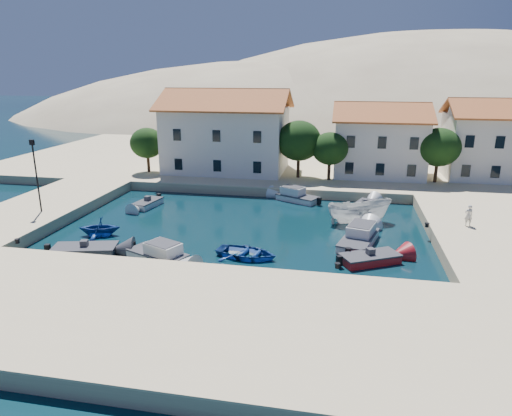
{
  "coord_description": "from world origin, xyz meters",
  "views": [
    {
      "loc": [
        8.0,
        -25.58,
        12.64
      ],
      "look_at": [
        1.24,
        9.26,
        2.0
      ],
      "focal_mm": 32.0,
      "sensor_mm": 36.0,
      "label": 1
    }
  ],
  "objects_px": {
    "pedestrian": "(469,215)",
    "building_mid": "(380,138)",
    "building_left": "(227,130)",
    "cabin_cruiser_south": "(157,254)",
    "rowboat_south": "(247,257)",
    "boat_east": "(359,223)",
    "cabin_cruiser_east": "(359,238)",
    "building_right": "(489,138)",
    "lamppost": "(36,169)"
  },
  "relations": [
    {
      "from": "lamppost",
      "to": "boat_east",
      "type": "distance_m",
      "value": 28.02
    },
    {
      "from": "building_left",
      "to": "cabin_cruiser_east",
      "type": "distance_m",
      "value": 25.99
    },
    {
      "from": "building_mid",
      "to": "cabin_cruiser_east",
      "type": "distance_m",
      "value": 21.82
    },
    {
      "from": "building_mid",
      "to": "lamppost",
      "type": "relative_size",
      "value": 1.69
    },
    {
      "from": "cabin_cruiser_south",
      "to": "pedestrian",
      "type": "bearing_deg",
      "value": 46.14
    },
    {
      "from": "lamppost",
      "to": "pedestrian",
      "type": "bearing_deg",
      "value": 4.74
    },
    {
      "from": "building_left",
      "to": "building_right",
      "type": "relative_size",
      "value": 1.56
    },
    {
      "from": "cabin_cruiser_south",
      "to": "cabin_cruiser_east",
      "type": "distance_m",
      "value": 15.01
    },
    {
      "from": "building_mid",
      "to": "cabin_cruiser_east",
      "type": "height_order",
      "value": "building_mid"
    },
    {
      "from": "building_mid",
      "to": "cabin_cruiser_east",
      "type": "bearing_deg",
      "value": -96.8
    },
    {
      "from": "lamppost",
      "to": "cabin_cruiser_south",
      "type": "relative_size",
      "value": 1.29
    },
    {
      "from": "building_left",
      "to": "rowboat_south",
      "type": "relative_size",
      "value": 3.32
    },
    {
      "from": "building_mid",
      "to": "building_left",
      "type": "bearing_deg",
      "value": -176.82
    },
    {
      "from": "building_right",
      "to": "cabin_cruiser_east",
      "type": "distance_m",
      "value": 26.95
    },
    {
      "from": "rowboat_south",
      "to": "boat_east",
      "type": "xyz_separation_m",
      "value": [
        8.0,
        9.39,
        0.0
      ]
    },
    {
      "from": "building_left",
      "to": "cabin_cruiser_south",
      "type": "bearing_deg",
      "value": -86.38
    },
    {
      "from": "cabin_cruiser_south",
      "to": "building_mid",
      "type": "bearing_deg",
      "value": 83.08
    },
    {
      "from": "building_left",
      "to": "boat_east",
      "type": "height_order",
      "value": "building_left"
    },
    {
      "from": "boat_east",
      "to": "pedestrian",
      "type": "height_order",
      "value": "pedestrian"
    },
    {
      "from": "building_mid",
      "to": "cabin_cruiser_east",
      "type": "xyz_separation_m",
      "value": [
        -2.52,
        -21.15,
        -4.75
      ]
    },
    {
      "from": "boat_east",
      "to": "building_right",
      "type": "bearing_deg",
      "value": -61.27
    },
    {
      "from": "building_mid",
      "to": "boat_east",
      "type": "relative_size",
      "value": 1.83
    },
    {
      "from": "cabin_cruiser_south",
      "to": "building_right",
      "type": "bearing_deg",
      "value": 68.92
    },
    {
      "from": "cabin_cruiser_south",
      "to": "cabin_cruiser_east",
      "type": "relative_size",
      "value": 0.86
    },
    {
      "from": "building_left",
      "to": "pedestrian",
      "type": "height_order",
      "value": "building_left"
    },
    {
      "from": "building_left",
      "to": "building_right",
      "type": "bearing_deg",
      "value": 3.81
    },
    {
      "from": "boat_east",
      "to": "rowboat_south",
      "type": "bearing_deg",
      "value": 118.83
    },
    {
      "from": "building_left",
      "to": "rowboat_south",
      "type": "bearing_deg",
      "value": -72.52
    },
    {
      "from": "lamppost",
      "to": "rowboat_south",
      "type": "xyz_separation_m",
      "value": [
        19.13,
        -4.22,
        -4.75
      ]
    },
    {
      "from": "building_right",
      "to": "cabin_cruiser_south",
      "type": "bearing_deg",
      "value": -135.4
    },
    {
      "from": "building_mid",
      "to": "cabin_cruiser_south",
      "type": "distance_m",
      "value": 31.9
    },
    {
      "from": "building_right",
      "to": "boat_east",
      "type": "bearing_deg",
      "value": -130.51
    },
    {
      "from": "building_right",
      "to": "lamppost",
      "type": "xyz_separation_m",
      "value": [
        -41.5,
        -22.0,
        -0.72
      ]
    },
    {
      "from": "building_left",
      "to": "lamppost",
      "type": "bearing_deg",
      "value": -119.9
    },
    {
      "from": "building_left",
      "to": "lamppost",
      "type": "xyz_separation_m",
      "value": [
        -11.5,
        -20.0,
        -1.18
      ]
    },
    {
      "from": "building_right",
      "to": "cabin_cruiser_south",
      "type": "relative_size",
      "value": 1.95
    },
    {
      "from": "rowboat_south",
      "to": "cabin_cruiser_east",
      "type": "height_order",
      "value": "cabin_cruiser_east"
    },
    {
      "from": "building_mid",
      "to": "pedestrian",
      "type": "bearing_deg",
      "value": -71.98
    },
    {
      "from": "building_left",
      "to": "cabin_cruiser_east",
      "type": "bearing_deg",
      "value": -52.47
    },
    {
      "from": "boat_east",
      "to": "cabin_cruiser_east",
      "type": "bearing_deg",
      "value": 157.69
    },
    {
      "from": "building_left",
      "to": "lamppost",
      "type": "distance_m",
      "value": 23.1
    },
    {
      "from": "pedestrian",
      "to": "building_mid",
      "type": "bearing_deg",
      "value": -82.14
    },
    {
      "from": "building_mid",
      "to": "pedestrian",
      "type": "height_order",
      "value": "building_mid"
    },
    {
      "from": "building_left",
      "to": "cabin_cruiser_south",
      "type": "distance_m",
      "value": 26.59
    },
    {
      "from": "rowboat_south",
      "to": "boat_east",
      "type": "relative_size",
      "value": 0.77
    },
    {
      "from": "cabin_cruiser_east",
      "to": "pedestrian",
      "type": "bearing_deg",
      "value": -54.93
    },
    {
      "from": "building_mid",
      "to": "pedestrian",
      "type": "relative_size",
      "value": 6.1
    },
    {
      "from": "lamppost",
      "to": "cabin_cruiser_south",
      "type": "xyz_separation_m",
      "value": [
        13.14,
        -5.97,
        -4.28
      ]
    },
    {
      "from": "building_mid",
      "to": "lamppost",
      "type": "height_order",
      "value": "building_mid"
    },
    {
      "from": "building_left",
      "to": "cabin_cruiser_east",
      "type": "relative_size",
      "value": 2.61
    }
  ]
}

